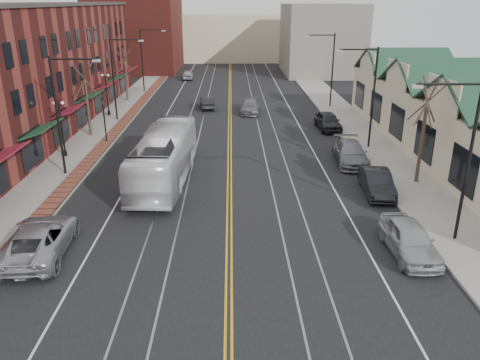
{
  "coord_description": "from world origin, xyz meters",
  "views": [
    {
      "loc": [
        0.16,
        -14.95,
        11.45
      ],
      "look_at": [
        0.62,
        9.64,
        2.0
      ],
      "focal_mm": 35.0,
      "sensor_mm": 36.0,
      "label": 1
    }
  ],
  "objects_px": {
    "parked_suv": "(39,239)",
    "parked_car_d": "(328,121)",
    "transit_bus": "(165,157)",
    "parked_car_a": "(409,239)",
    "parked_car_c": "(351,153)",
    "parked_car_b": "(377,182)"
  },
  "relations": [
    {
      "from": "transit_bus",
      "to": "parked_car_c",
      "type": "distance_m",
      "value": 13.86
    },
    {
      "from": "parked_car_b",
      "to": "parked_car_c",
      "type": "distance_m",
      "value": 5.98
    },
    {
      "from": "transit_bus",
      "to": "parked_car_c",
      "type": "bearing_deg",
      "value": -163.22
    },
    {
      "from": "transit_bus",
      "to": "parked_car_b",
      "type": "relative_size",
      "value": 2.65
    },
    {
      "from": "transit_bus",
      "to": "parked_car_b",
      "type": "height_order",
      "value": "transit_bus"
    },
    {
      "from": "parked_suv",
      "to": "parked_car_d",
      "type": "relative_size",
      "value": 1.22
    },
    {
      "from": "parked_car_a",
      "to": "parked_car_c",
      "type": "height_order",
      "value": "parked_car_a"
    },
    {
      "from": "parked_car_a",
      "to": "parked_car_c",
      "type": "distance_m",
      "value": 13.56
    },
    {
      "from": "parked_car_a",
      "to": "parked_car_d",
      "type": "distance_m",
      "value": 23.4
    },
    {
      "from": "transit_bus",
      "to": "parked_car_d",
      "type": "height_order",
      "value": "transit_bus"
    },
    {
      "from": "transit_bus",
      "to": "parked_suv",
      "type": "height_order",
      "value": "transit_bus"
    },
    {
      "from": "parked_suv",
      "to": "parked_car_d",
      "type": "height_order",
      "value": "parked_car_d"
    },
    {
      "from": "parked_suv",
      "to": "parked_car_d",
      "type": "distance_m",
      "value": 29.49
    },
    {
      "from": "parked_car_c",
      "to": "parked_car_b",
      "type": "bearing_deg",
      "value": -84.06
    },
    {
      "from": "parked_car_a",
      "to": "parked_car_d",
      "type": "bearing_deg",
      "value": 87.23
    },
    {
      "from": "parked_car_a",
      "to": "parked_car_c",
      "type": "relative_size",
      "value": 0.87
    },
    {
      "from": "parked_car_a",
      "to": "parked_car_b",
      "type": "bearing_deg",
      "value": 83.81
    },
    {
      "from": "transit_bus",
      "to": "parked_suv",
      "type": "bearing_deg",
      "value": 67.29
    },
    {
      "from": "parked_car_c",
      "to": "parked_car_d",
      "type": "height_order",
      "value": "parked_car_d"
    },
    {
      "from": "parked_car_b",
      "to": "parked_car_d",
      "type": "distance_m",
      "value": 15.81
    },
    {
      "from": "parked_car_c",
      "to": "parked_car_a",
      "type": "bearing_deg",
      "value": -88.09
    },
    {
      "from": "parked_suv",
      "to": "parked_car_a",
      "type": "distance_m",
      "value": 17.7
    }
  ]
}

